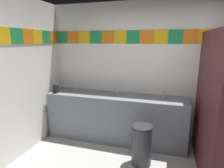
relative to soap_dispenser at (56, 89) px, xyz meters
The scene contains 8 objects.
wall_back 2.13m from the soap_dispenser, 13.47° to the left, with size 4.46×0.09×2.59m.
vanity_counter 1.28m from the soap_dispenser, ahead, with size 2.60×0.57×0.89m.
faucet_left 0.39m from the soap_dispenser, 40.65° to the left, with size 0.04×0.10×0.14m.
faucet_center 1.19m from the soap_dispenser, 12.36° to the left, with size 0.04×0.10×0.14m.
faucet_right 2.05m from the soap_dispenser, ahead, with size 0.04×0.10×0.14m.
soap_dispenser is the anchor object (origin of this frame).
stall_divider 2.83m from the soap_dispenser, 12.23° to the right, with size 0.92×1.57×2.02m.
trash_bin 1.94m from the soap_dispenser, 14.96° to the right, with size 0.31×0.31×0.64m.
Camera 1 is at (0.04, -1.84, 1.87)m, focal length 30.47 mm.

